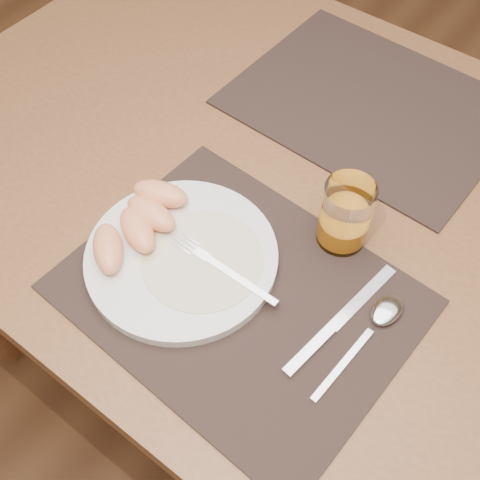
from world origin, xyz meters
name	(u,v)px	position (x,y,z in m)	size (l,w,h in m)	color
ground	(285,380)	(0.00, 0.00, 0.00)	(5.00, 5.00, 0.00)	brown
table	(309,223)	(0.00, 0.00, 0.67)	(1.40, 0.90, 0.75)	brown
placemat_near	(239,294)	(0.02, -0.22, 0.75)	(0.45, 0.35, 0.00)	black
placemat_far	(370,104)	(-0.03, 0.22, 0.75)	(0.45, 0.35, 0.00)	black
plate	(182,257)	(-0.08, -0.23, 0.76)	(0.27, 0.27, 0.02)	white
plate_dressing	(202,260)	(-0.05, -0.22, 0.77)	(0.17, 0.17, 0.00)	white
fork	(215,264)	(-0.03, -0.21, 0.77)	(0.17, 0.02, 0.00)	silver
knife	(332,327)	(0.15, -0.19, 0.76)	(0.04, 0.22, 0.01)	silver
spoon	(381,318)	(0.19, -0.14, 0.76)	(0.04, 0.19, 0.01)	silver
juice_glass	(345,217)	(0.08, -0.06, 0.80)	(0.07, 0.07, 0.11)	white
grapefruit_wedges	(140,221)	(-0.15, -0.23, 0.79)	(0.11, 0.19, 0.03)	#FB9C66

